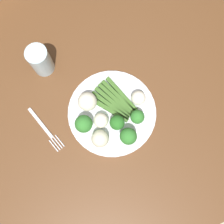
{
  "coord_description": "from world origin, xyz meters",
  "views": [
    {
      "loc": [
        0.06,
        0.2,
        1.57
      ],
      "look_at": [
        -0.02,
        0.05,
        0.77
      ],
      "focal_mm": 43.02,
      "sensor_mm": 36.0,
      "label": 1
    }
  ],
  "objects_px": {
    "broccoli_left": "(84,124)",
    "asparagus_bundle": "(114,101)",
    "dining_table": "(100,110)",
    "cauliflower_near_fork": "(101,120)",
    "broccoli_near_center": "(128,136)",
    "cauliflower_front": "(100,139)",
    "broccoli_back": "(137,117)",
    "plate": "(112,113)",
    "cauliflower_mid": "(87,102)",
    "broccoli_right": "(117,123)",
    "cauliflower_outer_edge": "(138,98)",
    "fork": "(46,129)",
    "water_glass": "(40,60)"
  },
  "relations": [
    {
      "from": "broccoli_left",
      "to": "fork",
      "type": "height_order",
      "value": "broccoli_left"
    },
    {
      "from": "broccoli_left",
      "to": "cauliflower_outer_edge",
      "type": "bearing_deg",
      "value": 179.43
    },
    {
      "from": "asparagus_bundle",
      "to": "cauliflower_mid",
      "type": "relative_size",
      "value": 2.65
    },
    {
      "from": "plate",
      "to": "cauliflower_mid",
      "type": "height_order",
      "value": "cauliflower_mid"
    },
    {
      "from": "broccoli_back",
      "to": "broccoli_near_center",
      "type": "bearing_deg",
      "value": 37.09
    },
    {
      "from": "asparagus_bundle",
      "to": "dining_table",
      "type": "bearing_deg",
      "value": 43.76
    },
    {
      "from": "fork",
      "to": "broccoli_back",
      "type": "bearing_deg",
      "value": 56.09
    },
    {
      "from": "plate",
      "to": "cauliflower_near_fork",
      "type": "height_order",
      "value": "cauliflower_near_fork"
    },
    {
      "from": "broccoli_left",
      "to": "cauliflower_mid",
      "type": "distance_m",
      "value": 0.07
    },
    {
      "from": "cauliflower_near_fork",
      "to": "cauliflower_mid",
      "type": "bearing_deg",
      "value": -81.27
    },
    {
      "from": "cauliflower_near_fork",
      "to": "fork",
      "type": "relative_size",
      "value": 0.27
    },
    {
      "from": "broccoli_right",
      "to": "water_glass",
      "type": "xyz_separation_m",
      "value": [
        0.12,
        -0.28,
        0.01
      ]
    },
    {
      "from": "broccoli_right",
      "to": "cauliflower_outer_edge",
      "type": "height_order",
      "value": "broccoli_right"
    },
    {
      "from": "fork",
      "to": "dining_table",
      "type": "bearing_deg",
      "value": 77.08
    },
    {
      "from": "dining_table",
      "to": "broccoli_left",
      "type": "bearing_deg",
      "value": 35.2
    },
    {
      "from": "dining_table",
      "to": "plate",
      "type": "bearing_deg",
      "value": 115.87
    },
    {
      "from": "plate",
      "to": "water_glass",
      "type": "distance_m",
      "value": 0.27
    },
    {
      "from": "asparagus_bundle",
      "to": "cauliflower_mid",
      "type": "height_order",
      "value": "cauliflower_mid"
    },
    {
      "from": "dining_table",
      "to": "plate",
      "type": "distance_m",
      "value": 0.12
    },
    {
      "from": "broccoli_near_center",
      "to": "cauliflower_front",
      "type": "xyz_separation_m",
      "value": [
        0.08,
        -0.03,
        -0.01
      ]
    },
    {
      "from": "fork",
      "to": "broccoli_left",
      "type": "bearing_deg",
      "value": 53.59
    },
    {
      "from": "cauliflower_front",
      "to": "broccoli_right",
      "type": "bearing_deg",
      "value": -164.58
    },
    {
      "from": "broccoli_back",
      "to": "water_glass",
      "type": "relative_size",
      "value": 0.49
    },
    {
      "from": "cauliflower_front",
      "to": "fork",
      "type": "relative_size",
      "value": 0.32
    },
    {
      "from": "broccoli_right",
      "to": "cauliflower_outer_edge",
      "type": "xyz_separation_m",
      "value": [
        -0.09,
        -0.04,
        -0.01
      ]
    },
    {
      "from": "broccoli_near_center",
      "to": "fork",
      "type": "xyz_separation_m",
      "value": [
        0.21,
        -0.14,
        -0.05
      ]
    },
    {
      "from": "plate",
      "to": "cauliflower_mid",
      "type": "bearing_deg",
      "value": -47.43
    },
    {
      "from": "cauliflower_mid",
      "to": "cauliflower_front",
      "type": "distance_m",
      "value": 0.12
    },
    {
      "from": "cauliflower_front",
      "to": "fork",
      "type": "bearing_deg",
      "value": -38.58
    },
    {
      "from": "dining_table",
      "to": "water_glass",
      "type": "bearing_deg",
      "value": -62.17
    },
    {
      "from": "broccoli_near_center",
      "to": "cauliflower_near_fork",
      "type": "distance_m",
      "value": 0.09
    },
    {
      "from": "broccoli_right",
      "to": "cauliflower_outer_edge",
      "type": "relative_size",
      "value": 1.22
    },
    {
      "from": "cauliflower_mid",
      "to": "cauliflower_near_fork",
      "type": "height_order",
      "value": "cauliflower_mid"
    },
    {
      "from": "broccoli_back",
      "to": "broccoli_near_center",
      "type": "distance_m",
      "value": 0.06
    },
    {
      "from": "broccoli_right",
      "to": "fork",
      "type": "bearing_deg",
      "value": -24.18
    },
    {
      "from": "broccoli_left",
      "to": "water_glass",
      "type": "height_order",
      "value": "water_glass"
    },
    {
      "from": "broccoli_left",
      "to": "cauliflower_outer_edge",
      "type": "xyz_separation_m",
      "value": [
        -0.18,
        0.0,
        -0.01
      ]
    },
    {
      "from": "cauliflower_outer_edge",
      "to": "fork",
      "type": "bearing_deg",
      "value": -9.9
    },
    {
      "from": "dining_table",
      "to": "cauliflower_near_fork",
      "type": "xyz_separation_m",
      "value": [
        0.02,
        0.06,
        0.13
      ]
    },
    {
      "from": "cauliflower_outer_edge",
      "to": "water_glass",
      "type": "relative_size",
      "value": 0.42
    },
    {
      "from": "broccoli_left",
      "to": "asparagus_bundle",
      "type": "bearing_deg",
      "value": -167.02
    },
    {
      "from": "broccoli_back",
      "to": "fork",
      "type": "distance_m",
      "value": 0.28
    },
    {
      "from": "broccoli_back",
      "to": "broccoli_left",
      "type": "distance_m",
      "value": 0.16
    },
    {
      "from": "broccoli_right",
      "to": "cauliflower_mid",
      "type": "height_order",
      "value": "cauliflower_mid"
    },
    {
      "from": "plate",
      "to": "broccoli_near_center",
      "type": "distance_m",
      "value": 0.1
    },
    {
      "from": "plate",
      "to": "fork",
      "type": "relative_size",
      "value": 1.65
    },
    {
      "from": "cauliflower_front",
      "to": "cauliflower_near_fork",
      "type": "height_order",
      "value": "cauliflower_front"
    },
    {
      "from": "dining_table",
      "to": "plate",
      "type": "relative_size",
      "value": 5.32
    },
    {
      "from": "cauliflower_mid",
      "to": "fork",
      "type": "bearing_deg",
      "value": 2.99
    },
    {
      "from": "asparagus_bundle",
      "to": "cauliflower_mid",
      "type": "distance_m",
      "value": 0.08
    }
  ]
}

